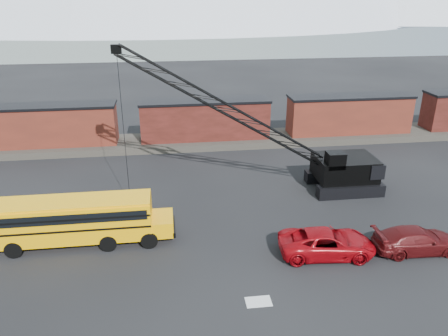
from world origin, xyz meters
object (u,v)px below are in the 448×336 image
at_px(school_bus, 79,219).
at_px(red_pickup, 327,243).
at_px(maroon_suv, 417,240).
at_px(crawler_crane, 244,118).

xyz_separation_m(school_bus, red_pickup, (15.62, -3.37, -0.95)).
distance_m(red_pickup, maroon_suv, 5.84).
bearing_deg(school_bus, maroon_suv, -9.95).
relative_size(school_bus, red_pickup, 1.92).
xyz_separation_m(red_pickup, crawler_crane, (-3.85, 9.11, 5.70)).
bearing_deg(red_pickup, maroon_suv, -88.81).
height_order(maroon_suv, crawler_crane, crawler_crane).
relative_size(school_bus, maroon_suv, 2.09).
xyz_separation_m(school_bus, crawler_crane, (11.76, 5.74, 4.75)).
bearing_deg(crawler_crane, red_pickup, -67.08).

